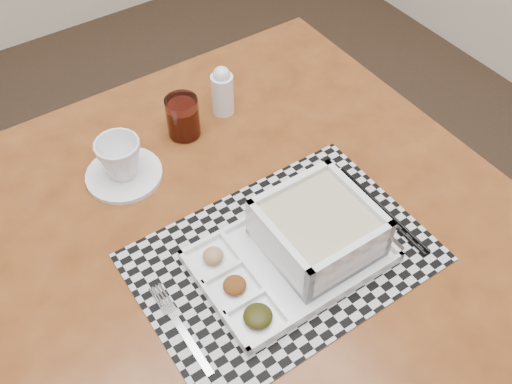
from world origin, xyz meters
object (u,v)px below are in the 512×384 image
at_px(dining_table, 245,245).
at_px(serving_tray, 309,239).
at_px(juice_glass, 183,119).
at_px(cup, 120,158).
at_px(creamer_bottle, 222,91).

distance_m(dining_table, serving_tray, 0.17).
bearing_deg(serving_tray, juice_glass, 94.33).
distance_m(serving_tray, cup, 0.39).
distance_m(dining_table, creamer_bottle, 0.34).
height_order(cup, creamer_bottle, creamer_bottle).
bearing_deg(dining_table, cup, 120.75).
bearing_deg(serving_tray, creamer_bottle, 79.29).
bearing_deg(creamer_bottle, cup, -167.79).
distance_m(dining_table, juice_glass, 0.29).
bearing_deg(creamer_bottle, serving_tray, -100.71).
bearing_deg(juice_glass, dining_table, -95.30).
xyz_separation_m(dining_table, creamer_bottle, (0.13, 0.28, 0.13)).
xyz_separation_m(cup, creamer_bottle, (0.26, 0.06, 0.00)).
height_order(serving_tray, cup, serving_tray).
relative_size(serving_tray, creamer_bottle, 2.77).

